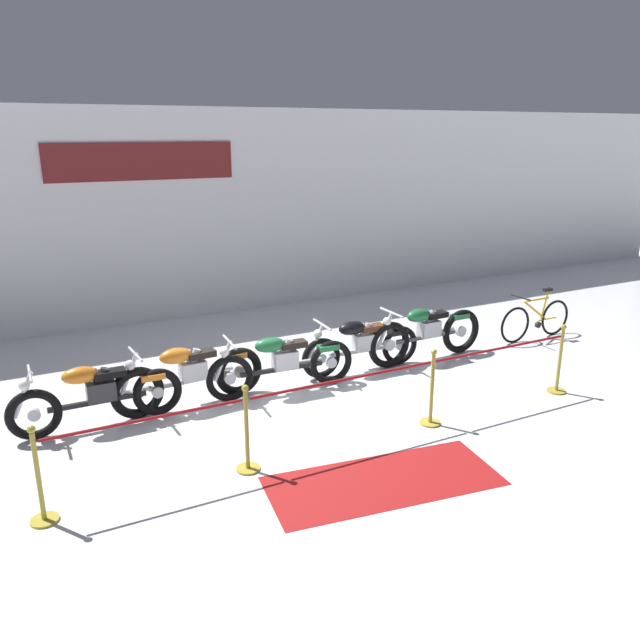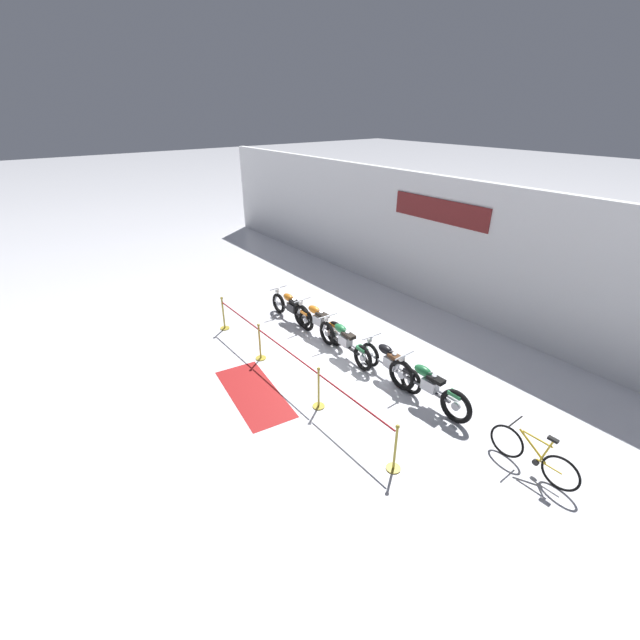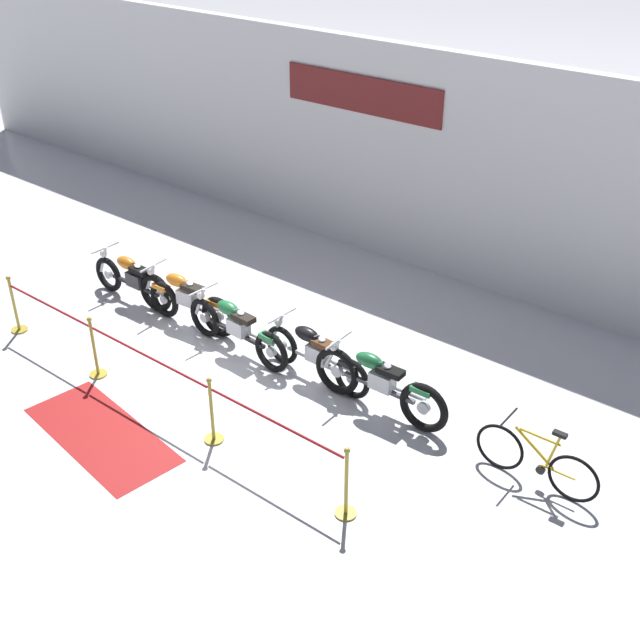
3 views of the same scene
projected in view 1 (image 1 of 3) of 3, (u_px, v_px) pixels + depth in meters
ground_plane at (300, 403)px, 8.93m from camera, size 120.00×120.00×0.00m
back_wall at (191, 215)px, 12.68m from camera, size 28.00×0.29×4.20m
motorcycle_orange_0 at (97, 395)px, 8.10m from camera, size 2.22×0.62×0.91m
motorcycle_orange_1 at (189, 375)px, 8.72m from camera, size 2.22×0.62×0.94m
motorcycle_green_2 at (281, 363)px, 9.18m from camera, size 2.29×0.62×0.93m
motorcycle_black_3 at (361, 344)px, 10.01m from camera, size 2.10×0.62×0.91m
motorcycle_green_4 at (426, 333)px, 10.49m from camera, size 2.30×0.62×0.97m
bicycle at (536, 320)px, 11.60m from camera, size 1.70×0.48×0.95m
stanchion_far_left at (256, 413)px, 7.03m from camera, size 7.17×0.28×1.05m
stanchion_mid_left at (247, 442)px, 7.08m from camera, size 0.28×0.28×1.05m
stanchion_mid_right at (431, 399)px, 8.21m from camera, size 0.28×0.28×1.05m
stanchion_far_right at (559, 369)px, 9.23m from camera, size 0.28×0.28×1.05m
floor_banner at (384, 481)px, 6.95m from camera, size 2.73×1.42×0.01m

